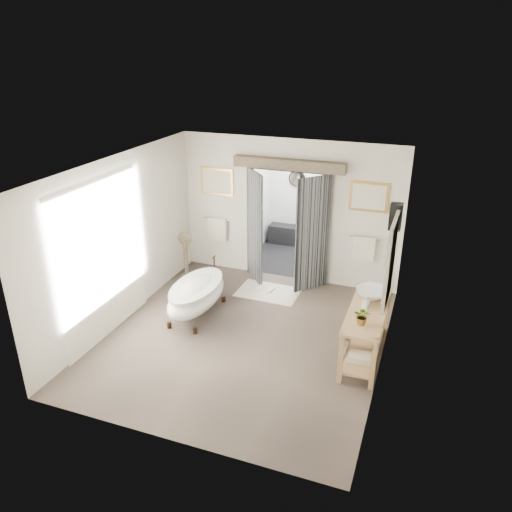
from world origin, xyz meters
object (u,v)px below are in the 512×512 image
Objects in this scene: clawfoot_tub at (197,294)px; basin at (373,295)px; vanity at (364,330)px; rug at (268,292)px.

clawfoot_tub is 3.25× the size of basin.
vanity is 1.33× the size of rug.
rug is at bearing 139.22° from basin.
vanity is 3.06× the size of basin.
clawfoot_tub is 3.04m from vanity.
vanity is 0.58m from basin.
clawfoot_tub reaches higher than rug.
clawfoot_tub is at bearing -126.92° from rug.
basin is at bearing 0.95° from clawfoot_tub.
rug is at bearing 142.91° from vanity.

